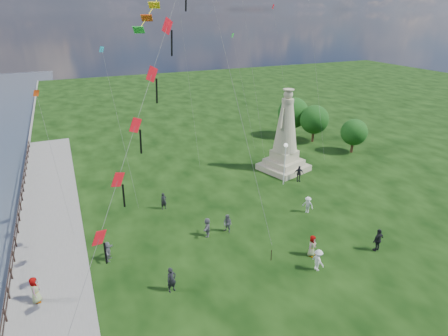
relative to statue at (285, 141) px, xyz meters
name	(u,v)px	position (x,y,z in m)	size (l,w,h in m)	color
waterfront	(31,268)	(-25.30, -7.80, -3.48)	(200.00, 200.00, 1.51)	#2E3946
statue	(285,141)	(0.00, 0.00, 0.00)	(5.57, 5.57, 9.03)	tan
lamppost	(285,155)	(-2.00, -3.23, -0.21)	(0.41, 0.41, 4.44)	silver
tree_row	(312,119)	(8.61, 7.05, -0.28)	(7.11, 12.16, 5.52)	#382314
person_0	(172,280)	(-16.94, -14.02, -2.54)	(0.64, 0.42, 1.75)	black
person_1	(228,224)	(-10.91, -9.15, -2.63)	(0.76, 0.47, 1.56)	#595960
person_2	(318,260)	(-7.17, -15.95, -2.61)	(1.03, 0.53, 1.60)	silver
person_3	(378,240)	(-1.75, -15.86, -2.49)	(1.07, 0.55, 1.83)	black
person_4	(312,246)	(-6.58, -14.44, -2.58)	(0.81, 0.50, 1.65)	#595960
person_5	(108,251)	(-20.19, -9.10, -2.66)	(1.39, 0.60, 1.49)	#595960
person_6	(164,201)	(-14.60, -3.41, -2.63)	(0.57, 0.38, 1.57)	black
person_8	(308,205)	(-3.16, -9.05, -2.65)	(0.98, 0.51, 1.52)	silver
person_9	(299,173)	(-0.16, -3.19, -2.55)	(1.01, 0.52, 1.72)	black
person_10	(35,291)	(-24.77, -11.75, -2.54)	(0.85, 0.52, 1.75)	#595960
person_11	(207,227)	(-12.59, -8.99, -2.63)	(1.46, 0.63, 1.57)	#595960
red_kite_train	(143,107)	(-17.45, -12.18, 8.15)	(10.22, 9.35, 18.64)	black
small_kites	(215,40)	(-5.89, 5.57, 10.25)	(29.57, 17.32, 26.12)	teal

